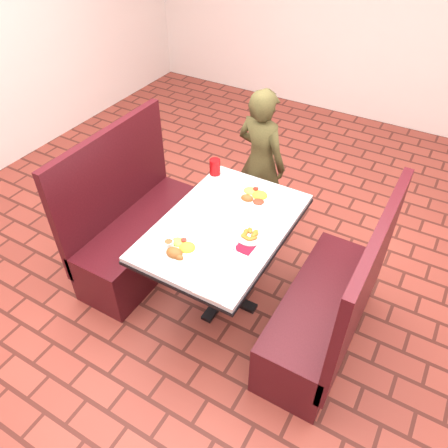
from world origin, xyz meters
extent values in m
plane|color=#9D4133|center=(0.00, 0.00, 0.00)|extent=(7.00, 7.00, 0.00)
cube|color=white|center=(0.00, 3.50, 1.40)|extent=(6.00, 0.04, 2.80)
cube|color=silver|center=(0.00, 0.00, 0.73)|extent=(0.80, 1.20, 0.03)
cube|color=black|center=(0.00, 0.00, 0.70)|extent=(0.81, 1.21, 0.02)
cylinder|color=black|center=(0.00, 0.00, 0.36)|extent=(0.10, 0.10, 0.69)
cube|color=black|center=(0.00, 0.00, 0.01)|extent=(0.55, 0.08, 0.03)
cube|color=black|center=(0.00, 0.00, 0.01)|extent=(0.08, 0.55, 0.03)
cube|color=#491016|center=(-0.75, 0.00, 0.23)|extent=(0.45, 1.20, 0.45)
cube|color=#491016|center=(-0.97, 0.00, 0.70)|extent=(0.06, 1.20, 0.95)
cube|color=#491016|center=(0.75, 0.00, 0.23)|extent=(0.45, 1.20, 0.45)
cube|color=#491016|center=(0.97, 0.00, 0.70)|extent=(0.06, 1.20, 0.95)
imported|color=brown|center=(-0.19, 0.95, 0.65)|extent=(0.53, 0.40, 1.30)
cylinder|color=white|center=(-0.10, -0.36, 0.76)|extent=(0.26, 0.26, 0.02)
ellipsoid|color=gold|center=(-0.08, -0.33, 0.79)|extent=(0.10, 0.10, 0.05)
ellipsoid|color=#84AE45|center=(-0.15, -0.31, 0.78)|extent=(0.10, 0.09, 0.03)
cylinder|color=red|center=(-0.12, -0.29, 0.78)|extent=(0.04, 0.04, 0.01)
ellipsoid|color=#965826|center=(-0.11, -0.41, 0.80)|extent=(0.11, 0.09, 0.06)
ellipsoid|color=#965826|center=(-0.07, -0.43, 0.79)|extent=(0.06, 0.05, 0.04)
cylinder|color=white|center=(-0.19, -0.37, 0.78)|extent=(0.06, 0.06, 0.04)
cylinder|color=brown|center=(-0.19, -0.37, 0.80)|extent=(0.05, 0.05, 0.00)
cylinder|color=white|center=(0.04, 0.35, 0.76)|extent=(0.27, 0.27, 0.02)
ellipsoid|color=gold|center=(0.08, 0.38, 0.79)|extent=(0.11, 0.11, 0.05)
ellipsoid|color=#84AE45|center=(-0.01, 0.40, 0.78)|extent=(0.11, 0.09, 0.04)
cylinder|color=red|center=(0.02, 0.42, 0.79)|extent=(0.04, 0.04, 0.01)
ellipsoid|color=brown|center=(0.10, 0.31, 0.78)|extent=(0.08, 0.08, 0.03)
ellipsoid|color=#965826|center=(0.01, 0.30, 0.79)|extent=(0.09, 0.07, 0.05)
cylinder|color=white|center=(0.21, -0.03, 0.76)|extent=(0.19, 0.19, 0.01)
cube|color=maroon|center=(0.23, -0.13, 0.75)|extent=(0.11, 0.11, 0.00)
cube|color=silver|center=(0.18, -0.17, 0.76)|extent=(0.09, 0.11, 0.00)
cylinder|color=#B60C0E|center=(-0.36, 0.48, 0.81)|extent=(0.08, 0.08, 0.13)
cube|color=white|center=(0.23, -0.54, 0.76)|extent=(0.19, 0.14, 0.01)
cube|color=silver|center=(-0.02, -0.37, 0.76)|extent=(0.03, 0.15, 0.00)
cube|color=silver|center=(-0.10, -0.39, 0.76)|extent=(0.03, 0.13, 0.00)
camera|label=1|loc=(1.11, -1.92, 2.66)|focal=35.00mm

